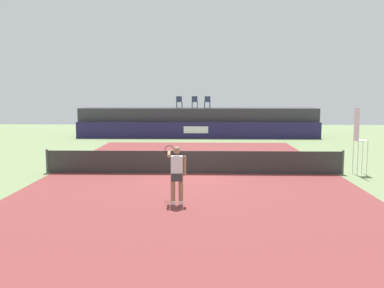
% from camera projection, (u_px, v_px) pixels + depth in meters
% --- Properties ---
extents(ground_plane, '(48.00, 48.00, 0.00)m').
position_uv_depth(ground_plane, '(195.00, 162.00, 20.79)').
color(ground_plane, '#6B7F51').
extents(court_inner, '(12.00, 22.00, 0.00)m').
position_uv_depth(court_inner, '(194.00, 173.00, 17.81)').
color(court_inner, maroon).
rests_on(court_inner, ground).
extents(sponsor_wall, '(18.00, 0.22, 1.20)m').
position_uv_depth(sponsor_wall, '(198.00, 130.00, 31.14)').
color(sponsor_wall, '#231E4C').
rests_on(sponsor_wall, ground).
extents(spectator_platform, '(18.00, 2.80, 2.20)m').
position_uv_depth(spectator_platform, '(198.00, 122.00, 32.86)').
color(spectator_platform, '#38383D').
rests_on(spectator_platform, ground).
extents(spectator_chair_far_left, '(0.46, 0.46, 0.89)m').
position_uv_depth(spectator_chair_far_left, '(179.00, 101.00, 32.60)').
color(spectator_chair_far_left, '#2D3D56').
rests_on(spectator_chair_far_left, spectator_platform).
extents(spectator_chair_left, '(0.46, 0.46, 0.89)m').
position_uv_depth(spectator_chair_left, '(195.00, 101.00, 32.87)').
color(spectator_chair_left, '#2D3D56').
rests_on(spectator_chair_left, spectator_platform).
extents(spectator_chair_center, '(0.47, 0.47, 0.89)m').
position_uv_depth(spectator_chair_center, '(207.00, 101.00, 32.36)').
color(spectator_chair_center, '#2D3D56').
rests_on(spectator_chair_center, spectator_platform).
extents(umpire_chair, '(0.49, 0.49, 2.76)m').
position_uv_depth(umpire_chair, '(359.00, 136.00, 17.43)').
color(umpire_chair, white).
rests_on(umpire_chair, ground).
extents(tennis_net, '(12.40, 0.02, 0.95)m').
position_uv_depth(tennis_net, '(194.00, 162.00, 17.76)').
color(tennis_net, '#2D2D2D').
rests_on(tennis_net, ground).
extents(net_post_near, '(0.10, 0.10, 1.00)m').
position_uv_depth(net_post_near, '(47.00, 161.00, 17.92)').
color(net_post_near, '#4C4C51').
rests_on(net_post_near, ground).
extents(net_post_far, '(0.10, 0.10, 1.00)m').
position_uv_depth(net_post_far, '(343.00, 162.00, 17.59)').
color(net_post_far, '#4C4C51').
rests_on(net_post_far, ground).
extents(tennis_player, '(0.73, 1.13, 1.77)m').
position_uv_depth(tennis_player, '(177.00, 173.00, 12.85)').
color(tennis_player, white).
rests_on(tennis_player, court_inner).
extents(tennis_ball, '(0.07, 0.07, 0.07)m').
position_uv_depth(tennis_ball, '(253.00, 167.00, 19.03)').
color(tennis_ball, '#D8EA33').
rests_on(tennis_ball, court_inner).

